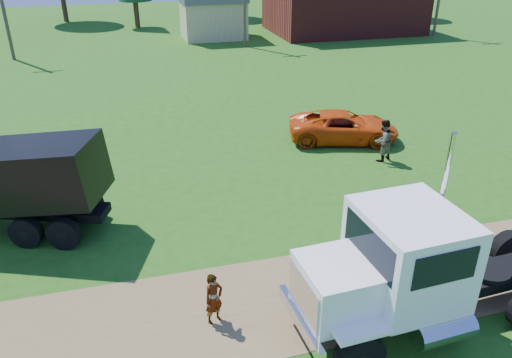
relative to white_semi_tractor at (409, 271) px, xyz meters
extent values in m
plane|color=#1F5512|center=(-1.17, 1.74, -1.78)|extent=(140.00, 140.00, 0.00)
cube|color=brown|center=(-1.17, 1.74, -1.78)|extent=(120.00, 4.20, 0.01)
cube|color=black|center=(1.32, 0.10, -0.87)|extent=(8.56, 1.55, 0.34)
cylinder|color=black|center=(-1.90, -1.29, -1.16)|extent=(1.27, 0.47, 1.25)
cylinder|color=black|center=(-1.90, -1.29, -1.16)|extent=(0.46, 0.44, 0.44)
cylinder|color=black|center=(-2.03, 1.13, -1.16)|extent=(1.27, 0.47, 1.25)
cylinder|color=black|center=(-2.03, 1.13, -1.16)|extent=(0.46, 0.44, 0.44)
cylinder|color=black|center=(3.06, 1.42, -1.16)|extent=(1.27, 0.47, 1.25)
cylinder|color=black|center=(3.06, 1.42, -1.16)|extent=(0.46, 0.44, 0.44)
cylinder|color=black|center=(4.54, 1.50, -1.16)|extent=(1.27, 0.47, 1.25)
cylinder|color=black|center=(4.54, 1.50, -1.16)|extent=(0.46, 0.44, 0.44)
cube|color=white|center=(-1.91, -0.08, -0.02)|extent=(2.15, 2.04, 1.36)
cube|color=silver|center=(-2.93, -0.13, -0.08)|extent=(0.19, 1.70, 1.13)
cube|color=silver|center=(-2.99, -0.14, -0.87)|extent=(0.32, 2.62, 0.34)
cube|color=white|center=(-0.10, 0.02, 0.54)|extent=(2.53, 2.85, 2.38)
cube|color=black|center=(-1.26, -0.04, 1.05)|extent=(0.18, 2.27, 0.96)
cube|color=black|center=(-0.02, -1.35, 1.05)|extent=(1.70, 0.14, 0.85)
cube|color=black|center=(-0.17, 1.39, 1.05)|extent=(1.70, 0.14, 0.85)
cube|color=white|center=(-1.90, -1.29, -0.42)|extent=(1.39, 0.59, 0.11)
cube|color=white|center=(-2.03, 1.13, -0.42)|extent=(1.39, 0.59, 0.11)
cylinder|color=silver|center=(0.37, -1.26, -0.99)|extent=(1.62, 0.77, 0.68)
cylinder|color=silver|center=(1.17, 0.72, 0.83)|extent=(0.17, 0.17, 5.22)
cylinder|color=black|center=(2.68, 0.18, -0.61)|extent=(1.32, 1.32, 0.14)
cylinder|color=black|center=(-10.32, 6.72, -1.22)|extent=(1.17, 0.71, 1.12)
cylinder|color=black|center=(-10.32, 6.72, -1.22)|extent=(0.49, 0.48, 0.39)
cylinder|color=black|center=(-9.60, 8.72, -1.22)|extent=(1.17, 0.71, 1.12)
cylinder|color=black|center=(-9.60, 8.72, -1.22)|extent=(0.49, 0.48, 0.39)
cylinder|color=black|center=(-9.08, 6.27, -1.22)|extent=(1.17, 0.71, 1.12)
cylinder|color=black|center=(-9.08, 6.27, -1.22)|extent=(0.49, 0.48, 0.39)
cylinder|color=black|center=(-8.36, 8.28, -1.22)|extent=(1.17, 0.71, 1.12)
cylinder|color=black|center=(-8.36, 8.28, -1.22)|extent=(0.49, 0.48, 0.39)
cube|color=black|center=(-9.77, 7.65, 0.50)|extent=(5.01, 3.79, 2.46)
imported|color=#CF4409|center=(3.98, 12.77, -1.02)|extent=(5.98, 3.95, 1.53)
imported|color=#999999|center=(-4.89, 1.44, -1.01)|extent=(0.66, 0.57, 1.54)
imported|color=#999999|center=(4.71, 10.03, -0.79)|extent=(1.16, 1.03, 1.99)
cube|color=maroon|center=(16.83, 41.74, 0.72)|extent=(15.00, 10.00, 5.00)
cube|color=tan|center=(2.83, 41.74, 0.02)|extent=(6.00, 5.00, 3.60)
cylinder|color=#443527|center=(-15.17, 36.74, 2.72)|extent=(0.28, 0.28, 9.00)
cylinder|color=#332714|center=(-12.20, 56.14, 0.12)|extent=(0.56, 0.56, 3.81)
cylinder|color=#332714|center=(-4.23, 49.96, -0.35)|extent=(0.56, 0.56, 2.86)
cylinder|color=#332714|center=(5.34, 55.70, -0.08)|extent=(0.56, 0.56, 3.40)
cylinder|color=#332714|center=(13.87, 49.99, -0.31)|extent=(0.56, 0.56, 2.94)
cylinder|color=#332714|center=(26.92, 49.46, -0.21)|extent=(0.56, 0.56, 3.14)
camera|label=1|loc=(-6.57, -9.08, 7.89)|focal=35.00mm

